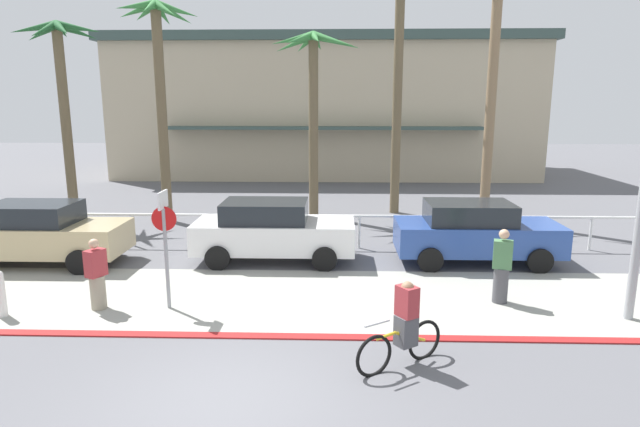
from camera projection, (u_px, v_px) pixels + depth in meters
name	position (u px, v px, depth m)	size (l,w,h in m)	color
ground_plane	(288.00, 235.00, 17.69)	(80.00, 80.00, 0.00)	#5B5B60
sidewalk_strip	(265.00, 298.00, 12.01)	(44.00, 4.00, 0.02)	#9E9E93
curb_paint	(251.00, 336.00, 10.06)	(44.00, 0.24, 0.03)	maroon
building_backdrop	(326.00, 107.00, 33.36)	(24.73, 11.23, 8.05)	#BCAD8E
rail_fence	(283.00, 221.00, 16.05)	(23.07, 0.08, 1.04)	white
stop_sign_bike_lane	(165.00, 233.00, 11.08)	(0.52, 0.56, 2.56)	gray
bollard_2	(0.00, 293.00, 10.88)	(0.20, 0.20, 1.00)	white
palm_tree_1	(61.00, 74.00, 19.17)	(3.17, 2.72, 7.20)	brown
palm_tree_2	(159.00, 60.00, 18.66)	(2.85, 2.91, 7.81)	brown
palm_tree_3	(314.00, 74.00, 19.55)	(3.28, 3.01, 6.89)	brown
palm_tree_4	(399.00, 37.00, 20.00)	(3.11, 3.37, 9.19)	brown
palm_tree_5	(494.00, 28.00, 18.58)	(3.27, 3.14, 9.53)	#846B4C
car_tan_1	(41.00, 233.00, 14.42)	(4.40, 2.02, 1.69)	tan
car_white_2	(272.00, 230.00, 14.71)	(4.40, 2.02, 1.69)	white
car_blue_3	(475.00, 232.00, 14.55)	(4.40, 2.02, 1.69)	#284793
cyclist_yellow_0	(404.00, 326.00, 8.83)	(1.54, 1.07, 1.50)	black
pedestrian_0	(97.00, 278.00, 11.24)	(0.43, 0.47, 1.56)	gray
pedestrian_1	(502.00, 269.00, 11.59)	(0.46, 0.40, 1.67)	#4C4C51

